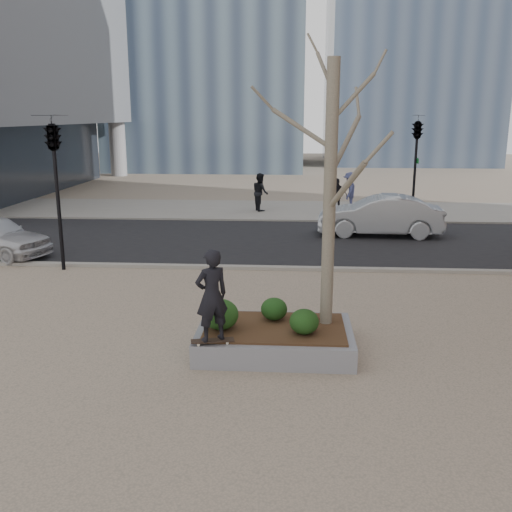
{
  "coord_description": "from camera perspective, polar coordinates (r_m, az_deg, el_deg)",
  "views": [
    {
      "loc": [
        1.33,
        -10.41,
        4.47
      ],
      "look_at": [
        0.5,
        2.0,
        1.4
      ],
      "focal_mm": 40.0,
      "sensor_mm": 36.0,
      "label": 1
    }
  ],
  "objects": [
    {
      "name": "pedestrian_b",
      "position": [
        27.96,
        9.36,
        6.42
      ],
      "size": [
        0.93,
        1.3,
        1.82
      ],
      "primitive_type": "imported",
      "rotation": [
        0.0,
        0.0,
        4.48
      ],
      "color": "#3E4470",
      "rests_on": "far_sidewalk"
    },
    {
      "name": "sycamore_tree",
      "position": [
        10.75,
        7.51,
        10.12
      ],
      "size": [
        2.8,
        2.8,
        6.6
      ],
      "primitive_type": null,
      "color": "gray",
      "rests_on": "planter_mulch"
    },
    {
      "name": "planter_mulch",
      "position": [
        11.16,
        1.89,
        -7.15
      ],
      "size": [
        2.7,
        1.7,
        0.04
      ],
      "primitive_type": "cube",
      "color": "#382314",
      "rests_on": "planter"
    },
    {
      "name": "ground",
      "position": [
        11.41,
        -3.22,
        -9.23
      ],
      "size": [
        120.0,
        120.0,
        0.0
      ],
      "primitive_type": "plane",
      "color": "gray",
      "rests_on": "ground"
    },
    {
      "name": "shrub_left",
      "position": [
        10.95,
        -3.56,
        -5.85
      ],
      "size": [
        0.69,
        0.69,
        0.58
      ],
      "primitive_type": "ellipsoid",
      "color": "#133E14",
      "rests_on": "planter_mulch"
    },
    {
      "name": "pedestrian_c",
      "position": [
        27.14,
        8.11,
        6.02
      ],
      "size": [
        0.98,
        0.49,
        1.6
      ],
      "primitive_type": "imported",
      "rotation": [
        0.0,
        0.0,
        3.25
      ],
      "color": "black",
      "rests_on": "far_sidewalk"
    },
    {
      "name": "planter",
      "position": [
        11.25,
        1.88,
        -8.32
      ],
      "size": [
        3.0,
        2.0,
        0.45
      ],
      "primitive_type": "cube",
      "color": "gray",
      "rests_on": "ground"
    },
    {
      "name": "traffic_light_far",
      "position": [
        25.63,
        15.61,
        8.4
      ],
      "size": [
        0.6,
        2.48,
        4.5
      ],
      "primitive_type": null,
      "color": "black",
      "rests_on": "ground"
    },
    {
      "name": "street",
      "position": [
        20.93,
        0.09,
        1.57
      ],
      "size": [
        60.0,
        8.0,
        0.02
      ],
      "primitive_type": "cube",
      "color": "black",
      "rests_on": "ground"
    },
    {
      "name": "pedestrian_a",
      "position": [
        27.37,
        0.44,
        6.42
      ],
      "size": [
        0.95,
        1.06,
        1.79
      ],
      "primitive_type": "imported",
      "rotation": [
        0.0,
        0.0,
        1.94
      ],
      "color": "black",
      "rests_on": "far_sidewalk"
    },
    {
      "name": "shrub_middle",
      "position": [
        11.44,
        1.82,
        -5.31
      ],
      "size": [
        0.53,
        0.53,
        0.45
      ],
      "primitive_type": "ellipsoid",
      "color": "#143F14",
      "rests_on": "planter_mulch"
    },
    {
      "name": "far_sidewalk",
      "position": [
        27.8,
        1.03,
        4.64
      ],
      "size": [
        60.0,
        6.0,
        0.02
      ],
      "primitive_type": "cube",
      "color": "gray",
      "rests_on": "ground"
    },
    {
      "name": "skateboarder",
      "position": [
        10.16,
        -4.46,
        -3.95
      ],
      "size": [
        0.74,
        0.67,
        1.69
      ],
      "primitive_type": "imported",
      "rotation": [
        0.0,
        0.0,
        3.7
      ],
      "color": "black",
      "rests_on": "skateboard"
    },
    {
      "name": "car_silver",
      "position": [
        22.14,
        12.26,
        3.97
      ],
      "size": [
        4.72,
        1.85,
        1.53
      ],
      "primitive_type": "imported",
      "rotation": [
        0.0,
        0.0,
        4.66
      ],
      "color": "#9FA2A7",
      "rests_on": "street"
    },
    {
      "name": "traffic_light_near",
      "position": [
        17.54,
        -19.23,
        5.83
      ],
      "size": [
        0.6,
        2.48,
        4.5
      ],
      "primitive_type": null,
      "color": "black",
      "rests_on": "ground"
    },
    {
      "name": "shrub_right",
      "position": [
        10.76,
        4.83,
        -6.55
      ],
      "size": [
        0.56,
        0.56,
        0.47
      ],
      "primitive_type": "ellipsoid",
      "color": "#133310",
      "rests_on": "planter_mulch"
    },
    {
      "name": "skateboard",
      "position": [
        10.46,
        -4.37,
        -8.56
      ],
      "size": [
        0.8,
        0.37,
        0.08
      ],
      "primitive_type": null,
      "rotation": [
        0.0,
        0.0,
        0.22
      ],
      "color": "black",
      "rests_on": "planter"
    }
  ]
}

